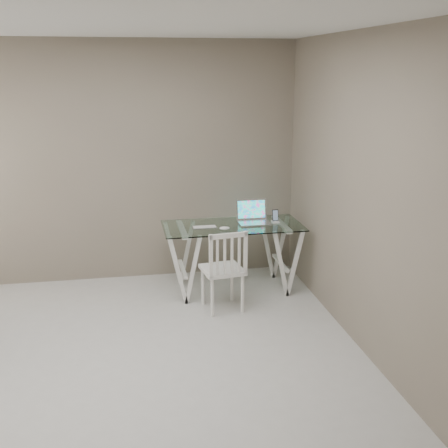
# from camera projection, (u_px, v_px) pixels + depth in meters

# --- Properties ---
(room) EXTENTS (4.50, 4.52, 2.71)m
(room) POSITION_uv_depth(u_px,v_px,m) (112.00, 164.00, 4.07)
(room) COLOR #B3B0AB
(room) RESTS_ON ground
(desk) EXTENTS (1.50, 0.70, 0.75)m
(desk) POSITION_uv_depth(u_px,v_px,m) (232.00, 257.00, 6.16)
(desk) COLOR silver
(desk) RESTS_ON ground
(chair) EXTENTS (0.45, 0.45, 0.86)m
(chair) POSITION_uv_depth(u_px,v_px,m) (225.00, 267.00, 5.58)
(chair) COLOR silver
(chair) RESTS_ON ground
(laptop) EXTENTS (0.34, 0.29, 0.24)m
(laptop) POSITION_uv_depth(u_px,v_px,m) (253.00, 217.00, 6.17)
(laptop) COLOR silver
(laptop) RESTS_ON desk
(keyboard) EXTENTS (0.26, 0.11, 0.01)m
(keyboard) POSITION_uv_depth(u_px,v_px,m) (204.00, 227.00, 5.98)
(keyboard) COLOR silver
(keyboard) RESTS_ON desk
(mouse) EXTENTS (0.11, 0.07, 0.04)m
(mouse) POSITION_uv_depth(u_px,v_px,m) (225.00, 228.00, 5.88)
(mouse) COLOR white
(mouse) RESTS_ON desk
(phone_dock) EXTENTS (0.08, 0.08, 0.14)m
(phone_dock) POSITION_uv_depth(u_px,v_px,m) (275.00, 219.00, 6.16)
(phone_dock) COLOR white
(phone_dock) RESTS_ON desk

